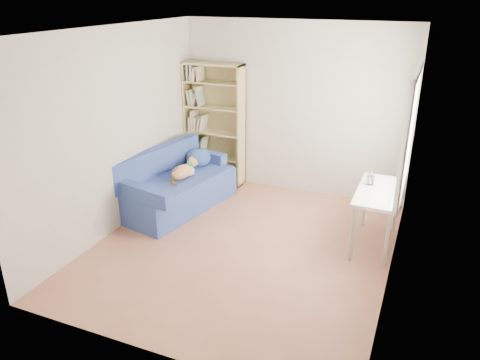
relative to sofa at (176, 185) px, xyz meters
name	(u,v)px	position (x,y,z in m)	size (l,w,h in m)	color
ground	(243,247)	(1.35, -0.72, -0.34)	(4.00, 4.00, 0.00)	#9A5C45
room_shell	(253,120)	(1.45, -0.69, 1.30)	(3.54, 4.04, 2.62)	silver
sofa	(176,185)	(0.00, 0.00, 0.00)	(1.18, 1.93, 0.88)	navy
bookshelf	(214,129)	(0.09, 1.11, 0.56)	(0.97, 0.30, 1.95)	tan
desk	(378,197)	(2.83, -0.03, 0.33)	(0.49, 1.07, 0.75)	white
pen_cup	(370,179)	(2.71, 0.11, 0.48)	(0.09, 0.09, 0.18)	white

